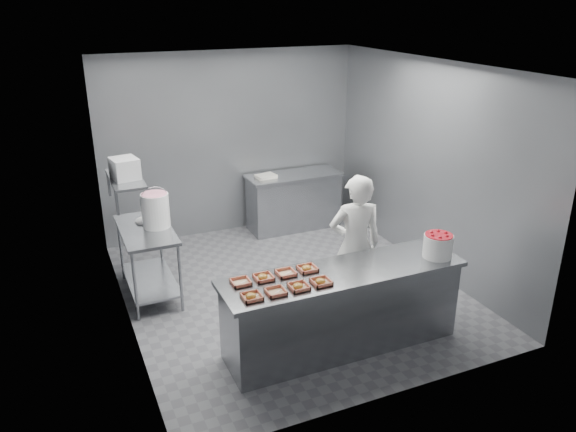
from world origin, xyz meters
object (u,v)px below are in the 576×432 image
at_px(tray_0, 252,296).
at_px(tray_1, 276,292).
at_px(prep_table, 148,251).
at_px(tray_4, 241,282).
at_px(appliance, 125,168).
at_px(tray_5, 263,277).
at_px(strawberry_tub, 438,245).
at_px(back_counter, 294,201).
at_px(glaze_bucket, 155,210).
at_px(tray_7, 307,268).
at_px(worker, 355,245).
at_px(tray_2, 299,286).
at_px(tray_6, 286,273).
at_px(tray_3, 321,282).
at_px(service_counter, 342,309).

bearing_deg(tray_0, tray_1, 0.00).
height_order(prep_table, tray_4, tray_4).
relative_size(tray_1, appliance, 0.59).
distance_m(tray_5, strawberry_tub, 1.92).
height_order(back_counter, glaze_bucket, glaze_bucket).
xyz_separation_m(tray_7, worker, (0.82, 0.44, -0.08)).
bearing_deg(back_counter, strawberry_tub, -86.93).
height_order(tray_1, tray_2, tray_2).
bearing_deg(tray_0, appliance, 110.19).
relative_size(tray_4, tray_6, 1.00).
xyz_separation_m(tray_6, tray_7, (0.24, -0.00, 0.00)).
bearing_deg(tray_1, tray_5, 90.55).
bearing_deg(back_counter, glaze_bucket, -151.72).
distance_m(tray_3, tray_4, 0.78).
xyz_separation_m(prep_table, tray_5, (0.83, -1.79, 0.33)).
height_order(tray_6, glaze_bucket, glaze_bucket).
xyz_separation_m(service_counter, tray_0, (-1.06, -0.16, 0.47)).
bearing_deg(tray_0, tray_4, 89.45).
relative_size(tray_7, appliance, 0.59).
relative_size(worker, strawberry_tub, 5.42).
relative_size(service_counter, tray_5, 13.88).
relative_size(tray_0, tray_3, 1.00).
bearing_deg(appliance, prep_table, 3.55).
relative_size(prep_table, tray_6, 6.40).
xyz_separation_m(tray_0, appliance, (-0.76, 2.07, 0.76)).
distance_m(back_counter, tray_5, 3.57).
height_order(back_counter, tray_7, tray_7).
height_order(tray_1, glaze_bucket, glaze_bucket).
height_order(worker, glaze_bucket, worker).
xyz_separation_m(back_counter, tray_7, (-1.24, -3.09, 0.47)).
height_order(tray_3, appliance, appliance).
height_order(tray_4, tray_7, tray_7).
bearing_deg(tray_0, tray_5, 52.46).
relative_size(back_counter, tray_5, 8.01).
distance_m(prep_table, tray_4, 1.92).
bearing_deg(tray_0, tray_3, 0.00).
xyz_separation_m(tray_4, worker, (1.54, 0.44, -0.07)).
bearing_deg(tray_1, tray_6, 52.46).
bearing_deg(strawberry_tub, appliance, 145.15).
height_order(tray_4, tray_6, same).
xyz_separation_m(tray_1, appliance, (-1.00, 2.07, 0.76)).
bearing_deg(tray_5, glaze_bucket, 111.00).
bearing_deg(tray_7, tray_0, -156.55).
height_order(tray_1, tray_6, same).
distance_m(service_counter, tray_3, 0.60).
bearing_deg(tray_4, tray_6, 0.00).
bearing_deg(back_counter, tray_0, -119.92).
height_order(tray_5, appliance, appliance).
relative_size(tray_2, tray_7, 1.00).
xyz_separation_m(tray_2, tray_4, (-0.48, 0.31, -0.00)).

